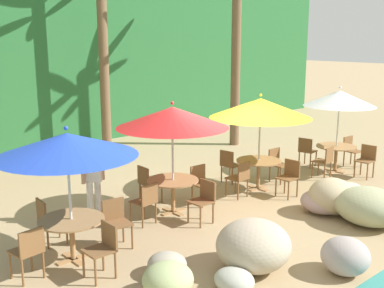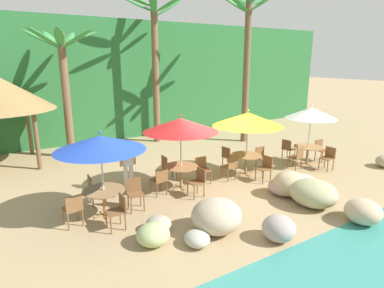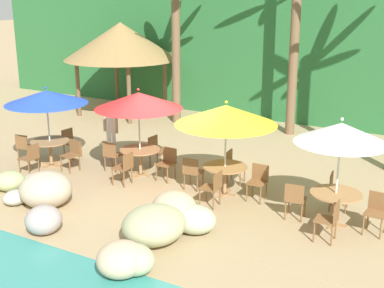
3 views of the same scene
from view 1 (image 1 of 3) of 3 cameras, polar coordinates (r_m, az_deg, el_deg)
name	(u,v)px [view 1 (image 1 of 3)]	position (r m, az deg, el deg)	size (l,w,h in m)	color
ground_plane	(222,203)	(11.03, 3.61, -7.05)	(120.00, 120.00, 0.00)	tan
terrace_deck	(222,203)	(11.03, 3.61, -7.04)	(18.00, 5.20, 0.01)	tan
foliage_backdrop	(42,58)	(17.92, -17.39, 9.76)	(28.00, 2.40, 6.00)	#286633
rock_seawall	(310,233)	(8.83, 13.85, -10.20)	(14.55, 3.28, 0.83)	tan
umbrella_blue	(67,145)	(7.97, -14.63, -0.07)	(2.30, 2.30, 2.32)	silver
dining_table_blue	(72,226)	(8.38, -14.10, -9.42)	(1.10, 1.10, 0.74)	#A37547
chair_blue_seaward	(116,219)	(8.79, -9.01, -8.84)	(0.47, 0.48, 0.87)	brown
chair_blue_inland	(48,218)	(9.13, -16.74, -8.41)	(0.46, 0.45, 0.87)	brown
chair_blue_left	(29,250)	(7.94, -18.81, -11.79)	(0.47, 0.48, 0.87)	brown
chair_blue_right	(104,246)	(7.77, -10.44, -11.83)	(0.43, 0.42, 0.87)	brown
umbrella_red	(172,117)	(9.93, -2.35, 3.19)	(2.36, 2.36, 2.41)	silver
dining_table_red	(173,185)	(10.27, -2.28, -4.91)	(1.10, 1.10, 0.74)	#A37547
chair_red_seaward	(201,182)	(10.87, 1.06, -4.47)	(0.44, 0.45, 0.87)	brown
chair_red_inland	(147,181)	(10.92, -5.32, -4.45)	(0.45, 0.44, 0.87)	brown
chair_red_left	(146,200)	(9.69, -5.47, -6.68)	(0.46, 0.47, 0.87)	brown
chair_red_right	(204,198)	(9.77, 1.42, -6.46)	(0.44, 0.43, 0.87)	brown
umbrella_yellow	(260,108)	(11.68, 8.12, 4.25)	(2.48, 2.48, 2.38)	silver
dining_table_yellow	(259,165)	(11.97, 7.91, -2.49)	(1.10, 1.10, 0.74)	#A37547
chair_yellow_seaward	(277,162)	(12.69, 10.07, -2.17)	(0.42, 0.43, 0.87)	brown
chair_yellow_inland	(229,164)	(12.41, 4.43, -2.35)	(0.47, 0.46, 0.87)	brown
chair_yellow_left	(240,177)	(11.29, 5.73, -3.89)	(0.45, 0.46, 0.87)	brown
chair_yellow_right	(289,175)	(11.58, 11.48, -3.66)	(0.44, 0.44, 0.87)	brown
umbrella_white	(340,98)	(13.74, 17.12, 5.20)	(1.95, 1.95, 2.40)	silver
dining_table_white	(336,150)	(13.99, 16.74, -0.72)	(1.10, 1.10, 0.74)	#A37547
chair_white_seaward	(351,149)	(14.75, 18.32, -0.56)	(0.44, 0.45, 0.87)	brown
chair_white_inland	(307,150)	(14.27, 13.45, -0.68)	(0.48, 0.48, 0.87)	brown
chair_white_left	(325,160)	(13.22, 15.53, -1.85)	(0.47, 0.48, 0.87)	brown
chair_white_right	(366,159)	(13.72, 19.99, -1.64)	(0.45, 0.44, 0.87)	brown
palm_tree_second	(102,6)	(16.04, -10.67, 15.77)	(3.47, 3.28, 7.00)	brown
palm_tree_third	(237,6)	(16.65, 5.34, 15.98)	(3.31, 3.23, 7.14)	brown
waiter_in_white	(93,175)	(9.88, -11.66, -3.63)	(0.52, 0.38, 1.70)	white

